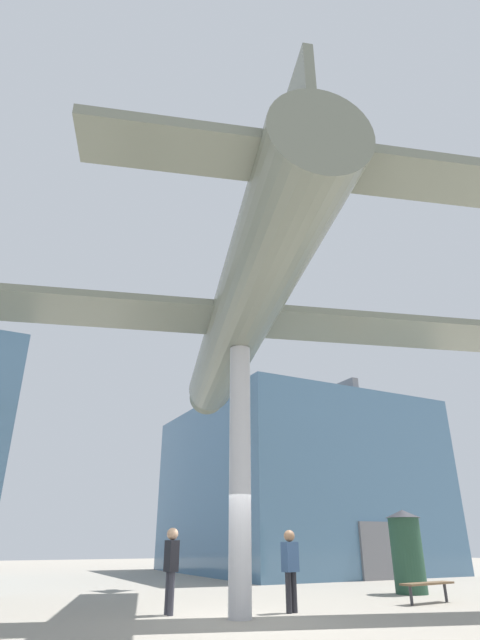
# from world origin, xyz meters

# --- Properties ---
(ground_plane) EXTENTS (80.00, 80.00, 0.00)m
(ground_plane) POSITION_xyz_m (0.00, 0.00, 0.00)
(ground_plane) COLOR gray
(glass_pavilion_right) EXTENTS (11.49, 12.98, 8.99)m
(glass_pavilion_right) POSITION_xyz_m (10.46, 13.97, 4.20)
(glass_pavilion_right) COLOR slate
(glass_pavilion_right) RESTS_ON ground_plane
(support_pylon_central) EXTENTS (0.52, 0.52, 6.11)m
(support_pylon_central) POSITION_xyz_m (0.00, 0.00, 3.06)
(support_pylon_central) COLOR #B7B7BC
(support_pylon_central) RESTS_ON ground_plane
(suspended_airplane) EXTENTS (21.54, 15.34, 3.00)m
(suspended_airplane) POSITION_xyz_m (0.05, 0.16, 6.95)
(suspended_airplane) COLOR slate
(suspended_airplane) RESTS_ON support_pylon_central
(visitor_person) EXTENTS (0.27, 0.41, 1.81)m
(visitor_person) POSITION_xyz_m (-1.12, 1.32, 1.06)
(visitor_person) COLOR #383842
(visitor_person) RESTS_ON ground_plane
(visitor_second) EXTENTS (0.44, 0.31, 1.77)m
(visitor_second) POSITION_xyz_m (1.53, 0.37, 1.02)
(visitor_second) COLOR #232328
(visitor_second) RESTS_ON ground_plane
(plaza_bench) EXTENTS (1.85, 0.62, 0.50)m
(plaza_bench) POSITION_xyz_m (5.83, 0.34, 0.44)
(plaza_bench) COLOR brown
(plaza_bench) RESTS_ON ground_plane
(info_kiosk) EXTENTS (1.14, 1.14, 2.47)m
(info_kiosk) POSITION_xyz_m (7.30, 2.48, 1.27)
(info_kiosk) COLOR #234733
(info_kiosk) RESTS_ON ground_plane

